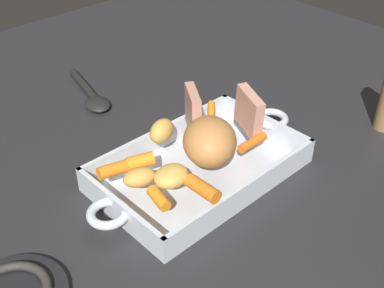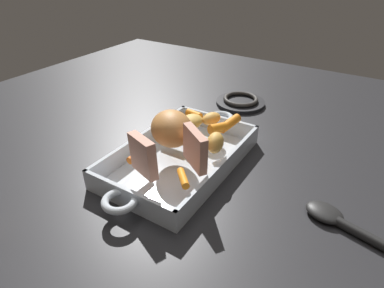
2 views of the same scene
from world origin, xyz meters
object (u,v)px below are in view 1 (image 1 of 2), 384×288
at_px(roast_slice_thin, 193,111).
at_px(baby_carrot_short, 253,142).
at_px(roasting_dish, 200,169).
at_px(pork_roast, 210,141).
at_px(baby_carrot_center_left, 118,168).
at_px(serving_spoon, 93,96).
at_px(baby_carrot_northeast, 211,112).
at_px(baby_carrot_long, 141,161).
at_px(potato_golden_small, 139,177).
at_px(roast_slice_outer, 249,112).
at_px(baby_carrot_southeast, 202,189).
at_px(potato_whole, 162,131).
at_px(potato_near_roast, 171,176).
at_px(baby_carrot_northwest, 159,198).

relative_size(roast_slice_thin, baby_carrot_short, 1.28).
height_order(roasting_dish, baby_carrot_short, baby_carrot_short).
bearing_deg(pork_roast, roasting_dish, 90.40).
bearing_deg(baby_carrot_center_left, serving_spoon, 63.72).
bearing_deg(serving_spoon, baby_carrot_northeast, 30.63).
relative_size(baby_carrot_long, potato_golden_small, 0.83).
bearing_deg(baby_carrot_short, roast_slice_outer, 49.92).
xyz_separation_m(baby_carrot_southeast, potato_whole, (0.05, 0.15, 0.01)).
bearing_deg(baby_carrot_southeast, serving_spoon, 78.97).
relative_size(roasting_dish, serving_spoon, 2.21).
bearing_deg(roasting_dish, potato_whole, 106.85).
height_order(roasting_dish, pork_roast, pork_roast).
bearing_deg(baby_carrot_long, baby_carrot_center_left, 162.95).
distance_m(roasting_dish, potato_golden_small, 0.14).
bearing_deg(potato_whole, roast_slice_outer, -29.82).
height_order(baby_carrot_short, potato_near_roast, potato_near_roast).
bearing_deg(roast_slice_outer, baby_carrot_northwest, -170.54).
bearing_deg(roasting_dish, baby_carrot_southeast, -132.39).
bearing_deg(baby_carrot_northwest, potato_golden_small, 83.62).
bearing_deg(roast_slice_thin, potato_near_roast, -145.62).
height_order(roast_slice_thin, baby_carrot_northeast, roast_slice_thin).
xyz_separation_m(baby_carrot_northwest, baby_carrot_southeast, (0.06, -0.03, 0.00)).
height_order(roast_slice_thin, serving_spoon, roast_slice_thin).
bearing_deg(serving_spoon, roasting_dish, 11.00).
distance_m(baby_carrot_northeast, potato_near_roast, 0.22).
xyz_separation_m(baby_carrot_northwest, serving_spoon, (0.15, 0.41, -0.05)).
height_order(baby_carrot_northwest, baby_carrot_center_left, baby_carrot_center_left).
height_order(roast_slice_outer, baby_carrot_northwest, roast_slice_outer).
height_order(roast_slice_thin, baby_carrot_southeast, roast_slice_thin).
distance_m(roast_slice_thin, serving_spoon, 0.31).
bearing_deg(serving_spoon, potato_whole, 5.83).
distance_m(baby_carrot_center_left, potato_whole, 0.12).
relative_size(baby_carrot_long, baby_carrot_center_left, 0.65).
bearing_deg(pork_roast, potato_whole, 103.23).
bearing_deg(baby_carrot_long, roast_slice_outer, -12.37).
xyz_separation_m(roast_slice_outer, serving_spoon, (-0.11, 0.37, -0.08)).
bearing_deg(baby_carrot_short, baby_carrot_center_left, 155.34).
bearing_deg(potato_golden_small, roasting_dish, -3.19).
xyz_separation_m(roasting_dish, baby_carrot_center_left, (-0.14, 0.05, 0.04)).
height_order(potato_golden_small, potato_whole, potato_whole).
height_order(pork_roast, roast_slice_thin, roast_slice_thin).
bearing_deg(baby_carrot_northwest, baby_carrot_northeast, 27.47).
bearing_deg(potato_whole, potato_near_roast, -123.33).
relative_size(baby_carrot_center_left, potato_golden_small, 1.28).
xyz_separation_m(pork_roast, baby_carrot_center_left, (-0.14, 0.08, -0.03)).
xyz_separation_m(roast_slice_outer, baby_carrot_northeast, (-0.02, 0.08, -0.03)).
bearing_deg(baby_carrot_center_left, roasting_dish, -21.48).
distance_m(baby_carrot_long, baby_carrot_southeast, 0.12).
bearing_deg(potato_near_roast, roast_slice_thin, 34.38).
relative_size(pork_roast, baby_carrot_center_left, 1.61).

